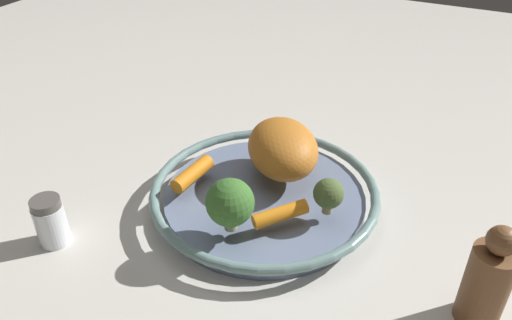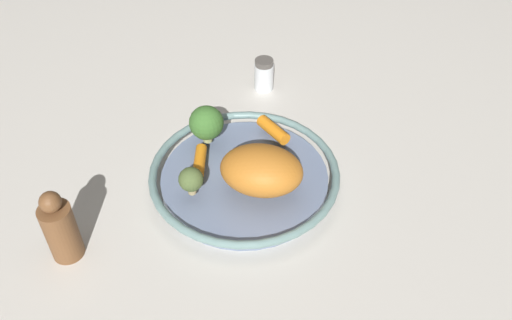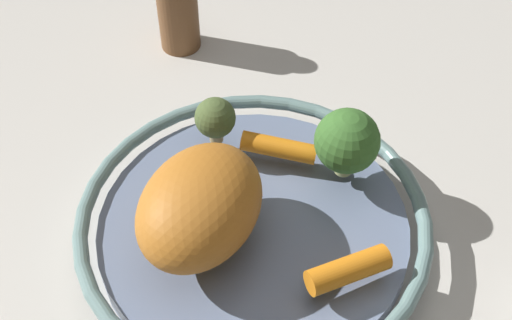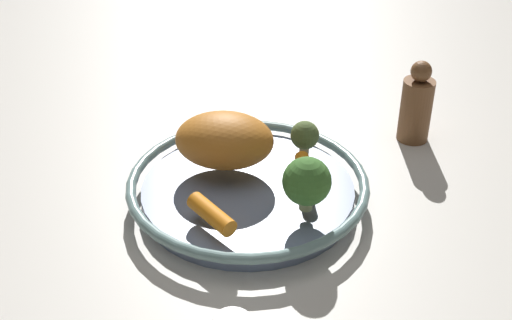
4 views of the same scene
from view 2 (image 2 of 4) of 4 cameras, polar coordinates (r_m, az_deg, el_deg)
name	(u,v)px [view 2 (image 2 of 4)]	position (r m, az deg, el deg)	size (l,w,h in m)	color
ground_plane	(245,185)	(0.90, -1.18, -2.61)	(2.15, 2.15, 0.00)	beige
serving_bowl	(245,177)	(0.88, -1.20, -1.75)	(0.31, 0.31, 0.04)	slate
roast_chicken_piece	(261,170)	(0.82, 0.57, -1.07)	(0.13, 0.09, 0.07)	#BE6E24
baby_carrot_back	(200,161)	(0.88, -5.87, -0.11)	(0.02, 0.02, 0.07)	orange
baby_carrot_right	(273,130)	(0.93, 1.80, 3.16)	(0.02, 0.02, 0.07)	orange
broccoli_floret_small	(208,122)	(0.90, -5.03, 3.94)	(0.06, 0.06, 0.07)	tan
broccoli_floret_edge	(191,180)	(0.82, -6.78, -2.05)	(0.04, 0.04, 0.05)	tan
salt_shaker	(264,75)	(1.08, 0.83, 8.87)	(0.04, 0.04, 0.07)	silver
pepper_mill	(60,229)	(0.81, -19.67, -6.72)	(0.05, 0.05, 0.12)	brown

